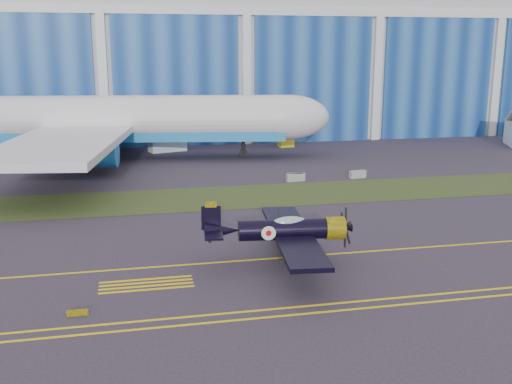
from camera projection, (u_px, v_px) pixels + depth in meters
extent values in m
plane|color=#352D3A|center=(362.00, 231.00, 49.98)|extent=(260.00, 260.00, 0.00)
cube|color=#475128|center=(312.00, 193.00, 63.29)|extent=(260.00, 10.00, 0.02)
cube|color=silver|center=(223.00, 49.00, 115.00)|extent=(220.00, 45.00, 30.00)
cube|color=navy|center=(247.00, 81.00, 94.47)|extent=(220.00, 0.60, 20.00)
cube|color=silver|center=(246.00, 11.00, 91.97)|extent=(220.00, 0.70, 1.20)
cube|color=yellow|center=(386.00, 250.00, 45.22)|extent=(200.00, 0.20, 0.02)
cube|color=yellow|center=(452.00, 300.00, 36.18)|extent=(80.00, 0.20, 0.02)
cube|color=yellow|center=(444.00, 294.00, 37.13)|extent=(80.00, 0.20, 0.02)
cube|color=yellow|center=(78.00, 313.00, 34.03)|extent=(1.20, 0.15, 0.35)
cube|color=#CFEBFB|center=(167.00, 143.00, 89.20)|extent=(5.81, 3.70, 2.34)
cube|color=yellow|center=(286.00, 143.00, 93.37)|extent=(2.43, 1.76, 1.30)
cube|color=#909299|center=(296.00, 177.00, 69.14)|extent=(2.04, 0.77, 0.90)
cube|color=gray|center=(295.00, 177.00, 68.88)|extent=(2.05, 0.81, 0.90)
cube|color=gray|center=(358.00, 174.00, 70.61)|extent=(2.07, 0.89, 0.90)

